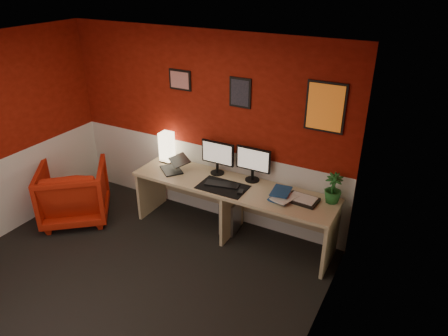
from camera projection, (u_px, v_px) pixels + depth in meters
The scene contains 24 objects.
ground at pixel (124, 284), 4.58m from camera, with size 4.00×3.50×0.01m, color black.
ceiling at pixel (92, 54), 3.48m from camera, with size 4.00×3.50×0.01m, color white.
wall_back at pixel (203, 128), 5.41m from camera, with size 4.00×0.01×2.50m, color maroon.
wall_right at pixel (310, 245), 3.18m from camera, with size 0.01×3.50×2.50m, color maroon.
wainscot_back at pixel (204, 179), 5.74m from camera, with size 4.00×0.01×1.00m, color silver.
wainscot_right at pixel (301, 317), 3.51m from camera, with size 0.01×3.50×1.00m, color silver.
desk at pixel (232, 210), 5.27m from camera, with size 2.60×0.65×0.73m, color tan.
shoji_lamp at pixel (167, 148), 5.64m from camera, with size 0.16×0.16×0.40m, color #FFE5B2.
laptop at pixel (171, 163), 5.42m from camera, with size 0.33×0.23×0.22m, color black.
monitor_left at pixel (217, 153), 5.27m from camera, with size 0.45×0.06×0.58m, color black.
monitor_right at pixel (253, 159), 5.09m from camera, with size 0.45×0.06×0.58m, color black.
desk_mat at pixel (223, 187), 5.06m from camera, with size 0.60×0.38×0.01m, color black.
keyboard at pixel (222, 184), 5.09m from camera, with size 0.42×0.14×0.02m, color black.
mouse at pixel (241, 192), 4.91m from camera, with size 0.06×0.10×0.03m, color black.
book_bottom at pixel (274, 194), 4.87m from camera, with size 0.23×0.31×0.03m, color navy.
book_middle at pixel (277, 195), 4.82m from camera, with size 0.21×0.28×0.02m, color silver.
book_top at pixel (272, 190), 4.87m from camera, with size 0.21×0.28×0.03m, color navy.
zen_tray at pixel (302, 200), 4.76m from camera, with size 0.35×0.25×0.03m, color black.
potted_plant at pixel (333, 188), 4.68m from camera, with size 0.20×0.20×0.35m, color #19591E.
pc_tower at pixel (232, 213), 5.48m from camera, with size 0.20×0.45×0.45m, color #99999E.
armchair at pixel (74, 193), 5.62m from camera, with size 0.84×0.87×0.79m, color #B72410.
art_left at pixel (180, 80), 5.27m from camera, with size 0.32×0.02×0.26m, color red.
art_center at pixel (240, 93), 4.93m from camera, with size 0.28×0.02×0.36m, color black.
art_right at pixel (325, 107), 4.50m from camera, with size 0.44×0.02×0.56m, color orange.
Camera 1 is at (2.66, -2.59, 3.18)m, focal length 33.37 mm.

